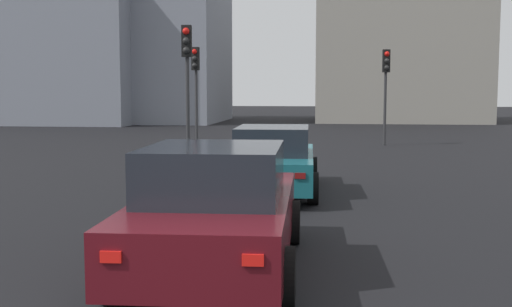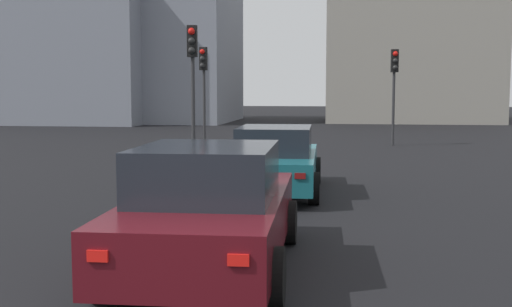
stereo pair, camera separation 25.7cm
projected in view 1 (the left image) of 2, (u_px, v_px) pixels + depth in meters
The scene contains 8 objects.
car_teal_lead at pixel (273, 160), 13.93m from camera, with size 4.62×2.06×1.46m.
car_maroon_second at pixel (216, 210), 7.98m from camera, with size 4.53×2.16×1.58m.
traffic_light_near_left at pixel (187, 66), 18.38m from camera, with size 0.32×0.29×4.08m.
traffic_light_near_right at pixel (196, 75), 25.09m from camera, with size 0.33×0.31×3.89m.
traffic_light_far_left at pixel (386, 77), 25.42m from camera, with size 0.33×0.31×3.82m.
building_facade_left at pixel (399, 54), 44.63m from camera, with size 8.29×11.42×9.39m, color gray.
building_facade_center at pixel (168, 45), 44.44m from camera, with size 10.13×7.40×10.63m, color gray.
building_facade_right at pixel (72, 52), 42.78m from camera, with size 9.46×9.85×9.47m, color gray.
Camera 1 is at (-4.62, -1.43, 2.26)m, focal length 44.85 mm.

